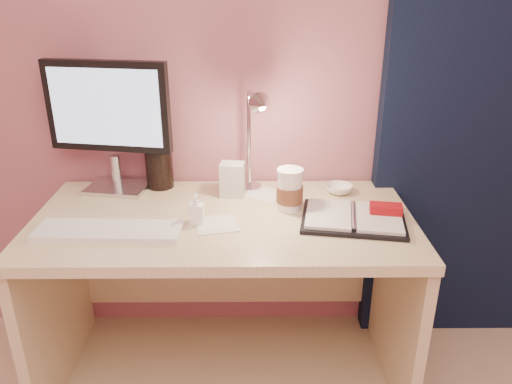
{
  "coord_description": "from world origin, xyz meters",
  "views": [
    {
      "loc": [
        0.11,
        -0.28,
        1.54
      ],
      "look_at": [
        0.12,
        1.33,
        0.85
      ],
      "focal_mm": 35.0,
      "sensor_mm": 36.0,
      "label": 1
    }
  ],
  "objects_px": {
    "coffee_cup": "(290,191)",
    "desk_lamp": "(241,133)",
    "product_box": "(232,180)",
    "lotion_bottle": "(197,209)",
    "monitor": "(109,115)",
    "bowl": "(339,189)",
    "keyboard": "(109,231)",
    "desk": "(226,259)",
    "planner": "(356,217)",
    "dark_jar": "(159,169)"
  },
  "relations": [
    {
      "from": "coffee_cup",
      "to": "desk_lamp",
      "type": "bearing_deg",
      "value": 154.96
    },
    {
      "from": "coffee_cup",
      "to": "product_box",
      "type": "distance_m",
      "value": 0.26
    },
    {
      "from": "lotion_bottle",
      "to": "desk_lamp",
      "type": "relative_size",
      "value": 0.25
    },
    {
      "from": "monitor",
      "to": "bowl",
      "type": "xyz_separation_m",
      "value": [
        0.91,
        -0.04,
        -0.3
      ]
    },
    {
      "from": "keyboard",
      "to": "desk_lamp",
      "type": "bearing_deg",
      "value": 33.9
    },
    {
      "from": "desk",
      "to": "planner",
      "type": "height_order",
      "value": "planner"
    },
    {
      "from": "bowl",
      "to": "desk_lamp",
      "type": "relative_size",
      "value": 0.25
    },
    {
      "from": "monitor",
      "to": "lotion_bottle",
      "type": "distance_m",
      "value": 0.54
    },
    {
      "from": "desk",
      "to": "planner",
      "type": "distance_m",
      "value": 0.55
    },
    {
      "from": "planner",
      "to": "desk_lamp",
      "type": "xyz_separation_m",
      "value": [
        -0.42,
        0.19,
        0.26
      ]
    },
    {
      "from": "bowl",
      "to": "lotion_bottle",
      "type": "relative_size",
      "value": 1.01
    },
    {
      "from": "keyboard",
      "to": "lotion_bottle",
      "type": "height_order",
      "value": "lotion_bottle"
    },
    {
      "from": "dark_jar",
      "to": "product_box",
      "type": "distance_m",
      "value": 0.32
    },
    {
      "from": "coffee_cup",
      "to": "product_box",
      "type": "height_order",
      "value": "coffee_cup"
    },
    {
      "from": "coffee_cup",
      "to": "bowl",
      "type": "bearing_deg",
      "value": 35.55
    },
    {
      "from": "keyboard",
      "to": "dark_jar",
      "type": "distance_m",
      "value": 0.44
    },
    {
      "from": "bowl",
      "to": "monitor",
      "type": "bearing_deg",
      "value": 177.42
    },
    {
      "from": "lotion_bottle",
      "to": "planner",
      "type": "bearing_deg",
      "value": 1.26
    },
    {
      "from": "keyboard",
      "to": "desk_lamp",
      "type": "xyz_separation_m",
      "value": [
        0.45,
        0.28,
        0.26
      ]
    },
    {
      "from": "bowl",
      "to": "product_box",
      "type": "xyz_separation_m",
      "value": [
        -0.43,
        -0.02,
        0.05
      ]
    },
    {
      "from": "keyboard",
      "to": "product_box",
      "type": "bearing_deg",
      "value": 40.19
    },
    {
      "from": "keyboard",
      "to": "monitor",
      "type": "bearing_deg",
      "value": 101.55
    },
    {
      "from": "coffee_cup",
      "to": "dark_jar",
      "type": "distance_m",
      "value": 0.58
    },
    {
      "from": "dark_jar",
      "to": "desk",
      "type": "bearing_deg",
      "value": -38.2
    },
    {
      "from": "desk",
      "to": "lotion_bottle",
      "type": "distance_m",
      "value": 0.32
    },
    {
      "from": "product_box",
      "to": "keyboard",
      "type": "bearing_deg",
      "value": -133.99
    },
    {
      "from": "dark_jar",
      "to": "planner",
      "type": "bearing_deg",
      "value": -23.43
    },
    {
      "from": "coffee_cup",
      "to": "lotion_bottle",
      "type": "xyz_separation_m",
      "value": [
        -0.34,
        -0.12,
        -0.02
      ]
    },
    {
      "from": "desk_lamp",
      "to": "bowl",
      "type": "bearing_deg",
      "value": -6.06
    },
    {
      "from": "product_box",
      "to": "desk_lamp",
      "type": "relative_size",
      "value": 0.31
    },
    {
      "from": "keyboard",
      "to": "coffee_cup",
      "type": "relative_size",
      "value": 3.09
    },
    {
      "from": "bowl",
      "to": "product_box",
      "type": "height_order",
      "value": "product_box"
    },
    {
      "from": "coffee_cup",
      "to": "lotion_bottle",
      "type": "height_order",
      "value": "coffee_cup"
    },
    {
      "from": "monitor",
      "to": "desk_lamp",
      "type": "height_order",
      "value": "monitor"
    },
    {
      "from": "monitor",
      "to": "planner",
      "type": "height_order",
      "value": "monitor"
    },
    {
      "from": "keyboard",
      "to": "product_box",
      "type": "xyz_separation_m",
      "value": [
        0.41,
        0.32,
        0.06
      ]
    },
    {
      "from": "planner",
      "to": "monitor",
      "type": "bearing_deg",
      "value": 172.09
    },
    {
      "from": "planner",
      "to": "desk_lamp",
      "type": "bearing_deg",
      "value": 165.46
    },
    {
      "from": "keyboard",
      "to": "dark_jar",
      "type": "height_order",
      "value": "dark_jar"
    },
    {
      "from": "keyboard",
      "to": "bowl",
      "type": "xyz_separation_m",
      "value": [
        0.85,
        0.35,
        0.01
      ]
    },
    {
      "from": "product_box",
      "to": "lotion_bottle",
      "type": "bearing_deg",
      "value": -107.76
    },
    {
      "from": "keyboard",
      "to": "bowl",
      "type": "relative_size",
      "value": 4.52
    },
    {
      "from": "bowl",
      "to": "dark_jar",
      "type": "relative_size",
      "value": 0.7
    },
    {
      "from": "lotion_bottle",
      "to": "coffee_cup",
      "type": "bearing_deg",
      "value": 18.76
    },
    {
      "from": "product_box",
      "to": "desk_lamp",
      "type": "height_order",
      "value": "desk_lamp"
    },
    {
      "from": "planner",
      "to": "lotion_bottle",
      "type": "distance_m",
      "value": 0.58
    },
    {
      "from": "dark_jar",
      "to": "bowl",
      "type": "bearing_deg",
      "value": -5.83
    },
    {
      "from": "desk",
      "to": "planner",
      "type": "relative_size",
      "value": 3.43
    },
    {
      "from": "planner",
      "to": "product_box",
      "type": "relative_size",
      "value": 2.96
    },
    {
      "from": "keyboard",
      "to": "product_box",
      "type": "height_order",
      "value": "product_box"
    }
  ]
}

